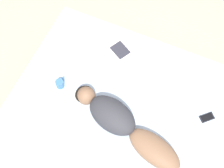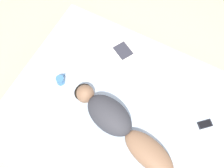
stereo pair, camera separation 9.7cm
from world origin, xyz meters
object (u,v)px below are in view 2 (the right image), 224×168
at_px(person, 118,123).
at_px(coffee_mug, 61,80).
at_px(open_magazine, 115,56).
at_px(cell_phone, 205,124).

height_order(person, coffee_mug, person).
bearing_deg(open_magazine, person, -121.42).
height_order(person, cell_phone, person).
bearing_deg(coffee_mug, cell_phone, -79.51).
bearing_deg(coffee_mug, person, -101.34).
xyz_separation_m(coffee_mug, cell_phone, (0.26, -1.42, -0.04)).
relative_size(person, coffee_mug, 10.29).
distance_m(person, open_magazine, 0.77).
distance_m(coffee_mug, cell_phone, 1.45).
xyz_separation_m(open_magazine, cell_phone, (-0.25, -1.09, 0.00)).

